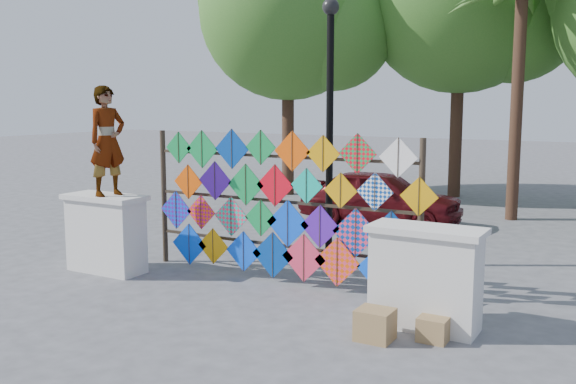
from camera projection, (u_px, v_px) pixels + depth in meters
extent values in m
plane|color=slate|center=(251.00, 292.00, 9.48)|extent=(80.00, 80.00, 0.00)
cube|color=silver|center=(106.00, 236.00, 10.54)|extent=(1.30, 0.55, 1.20)
cube|color=silver|center=(104.00, 197.00, 10.45)|extent=(1.40, 0.65, 0.08)
cube|color=silver|center=(425.00, 281.00, 7.89)|extent=(1.30, 0.55, 1.20)
cube|color=silver|center=(427.00, 230.00, 7.80)|extent=(1.40, 0.65, 0.08)
cylinder|color=#33281C|center=(164.00, 197.00, 11.13)|extent=(0.09, 0.09, 2.30)
cylinder|color=#33281C|center=(421.00, 221.00, 8.87)|extent=(0.09, 0.09, 2.30)
cube|color=#33281C|center=(278.00, 245.00, 10.09)|extent=(4.60, 0.04, 0.04)
cube|color=#33281C|center=(278.00, 201.00, 9.99)|extent=(4.60, 0.04, 0.04)
cube|color=#33281C|center=(278.00, 156.00, 9.89)|extent=(4.60, 0.04, 0.04)
cube|color=#129443|center=(179.00, 148.00, 10.76)|extent=(0.53, 0.01, 0.53)
cube|color=#33281C|center=(178.00, 148.00, 10.75)|extent=(0.01, 0.01, 0.52)
cube|color=#129443|center=(202.00, 149.00, 10.52)|extent=(0.63, 0.01, 0.63)
cube|color=#33281C|center=(202.00, 149.00, 10.51)|extent=(0.01, 0.01, 0.62)
cube|color=#063999|center=(232.00, 149.00, 10.23)|extent=(0.65, 0.01, 0.65)
cube|color=#33281C|center=(231.00, 149.00, 10.22)|extent=(0.01, 0.01, 0.63)
cube|color=#129443|center=(261.00, 147.00, 9.95)|extent=(0.55, 0.01, 0.55)
cube|color=#33281C|center=(260.00, 147.00, 9.94)|extent=(0.01, 0.01, 0.54)
cube|color=#FD5408|center=(292.00, 151.00, 9.68)|extent=(0.62, 0.01, 0.62)
cube|color=#33281C|center=(292.00, 151.00, 9.67)|extent=(0.01, 0.01, 0.61)
cube|color=orange|center=(323.00, 154.00, 9.43)|extent=(0.56, 0.01, 0.56)
cube|color=#33281C|center=(323.00, 154.00, 9.42)|extent=(0.01, 0.01, 0.55)
cube|color=#129443|center=(357.00, 154.00, 9.16)|extent=(0.59, 0.01, 0.59)
cube|color=#33281C|center=(357.00, 154.00, 9.15)|extent=(0.01, 0.01, 0.58)
cube|color=white|center=(398.00, 158.00, 8.86)|extent=(0.57, 0.01, 0.57)
cube|color=#33281C|center=(398.00, 158.00, 8.85)|extent=(0.01, 0.01, 0.56)
cube|color=#FD5408|center=(188.00, 182.00, 10.70)|extent=(0.59, 0.01, 0.59)
cube|color=#33281C|center=(188.00, 182.00, 10.69)|extent=(0.01, 0.01, 0.57)
cube|color=#5017B1|center=(215.00, 181.00, 10.42)|extent=(0.64, 0.01, 0.64)
cube|color=#33281C|center=(215.00, 181.00, 10.41)|extent=(0.01, 0.01, 0.63)
cube|color=#129443|center=(246.00, 185.00, 10.13)|extent=(0.67, 0.01, 0.67)
cube|color=#33281C|center=(245.00, 185.00, 10.12)|extent=(0.01, 0.01, 0.66)
cube|color=red|center=(275.00, 186.00, 9.86)|extent=(0.66, 0.01, 0.66)
cube|color=#33281C|center=(275.00, 186.00, 9.85)|extent=(0.01, 0.01, 0.65)
cube|color=#0CC7A6|center=(306.00, 186.00, 9.59)|extent=(0.55, 0.01, 0.55)
cube|color=#33281C|center=(306.00, 186.00, 9.58)|extent=(0.01, 0.01, 0.54)
cube|color=orange|center=(341.00, 191.00, 9.32)|extent=(0.53, 0.01, 0.53)
cube|color=#33281C|center=(340.00, 191.00, 9.31)|extent=(0.01, 0.01, 0.52)
cube|color=white|center=(375.00, 192.00, 9.05)|extent=(0.56, 0.01, 0.56)
cube|color=#33281C|center=(375.00, 192.00, 9.04)|extent=(0.01, 0.01, 0.55)
cube|color=orange|center=(419.00, 197.00, 8.74)|extent=(0.55, 0.01, 0.55)
cube|color=#33281C|center=(419.00, 197.00, 8.73)|extent=(0.01, 0.01, 0.54)
cube|color=#5017B1|center=(176.00, 210.00, 10.85)|extent=(0.65, 0.01, 0.65)
cube|color=#33281C|center=(176.00, 210.00, 10.84)|extent=(0.01, 0.01, 0.64)
cube|color=#FD5408|center=(201.00, 212.00, 10.59)|extent=(0.58, 0.01, 0.58)
cube|color=#33281C|center=(201.00, 212.00, 10.58)|extent=(0.01, 0.01, 0.57)
cube|color=#EF3356|center=(231.00, 216.00, 10.30)|extent=(0.65, 0.01, 0.65)
cube|color=#33281C|center=(231.00, 217.00, 10.29)|extent=(0.01, 0.01, 0.64)
cube|color=#129443|center=(261.00, 218.00, 10.02)|extent=(0.58, 0.01, 0.58)
cube|color=#33281C|center=(260.00, 218.00, 10.01)|extent=(0.01, 0.01, 0.57)
cube|color=#0B4FFF|center=(288.00, 224.00, 9.79)|extent=(0.74, 0.01, 0.74)
cube|color=#33281C|center=(287.00, 224.00, 9.77)|extent=(0.01, 0.01, 0.72)
cube|color=#5017B1|center=(320.00, 227.00, 9.51)|extent=(0.66, 0.01, 0.66)
cube|color=#33281C|center=(320.00, 227.00, 9.50)|extent=(0.01, 0.01, 0.64)
cube|color=#EF3356|center=(356.00, 233.00, 9.24)|extent=(0.74, 0.01, 0.74)
cube|color=#33281C|center=(355.00, 233.00, 9.23)|extent=(0.01, 0.01, 0.72)
cube|color=#063999|center=(391.00, 234.00, 8.97)|extent=(0.66, 0.01, 0.66)
cube|color=#33281C|center=(391.00, 234.00, 8.96)|extent=(0.01, 0.01, 0.65)
cube|color=#0B4FFF|center=(189.00, 244.00, 10.75)|extent=(0.71, 0.01, 0.71)
cube|color=#33281C|center=(189.00, 244.00, 10.74)|extent=(0.01, 0.01, 0.69)
cube|color=orange|center=(213.00, 246.00, 10.50)|extent=(0.60, 0.01, 0.60)
cube|color=#33281C|center=(213.00, 246.00, 10.49)|extent=(0.01, 0.01, 0.59)
cube|color=#0B4FFF|center=(244.00, 251.00, 10.21)|extent=(0.66, 0.01, 0.66)
cube|color=#33281C|center=(243.00, 251.00, 10.20)|extent=(0.01, 0.01, 0.65)
cube|color=#063999|center=(273.00, 255.00, 9.94)|extent=(0.74, 0.01, 0.74)
cube|color=#33281C|center=(272.00, 255.00, 9.93)|extent=(0.01, 0.01, 0.72)
cube|color=#EF3356|center=(304.00, 258.00, 9.67)|extent=(0.75, 0.01, 0.75)
cube|color=#33281C|center=(303.00, 258.00, 9.66)|extent=(0.01, 0.01, 0.73)
cube|color=#FD5408|center=(337.00, 262.00, 9.40)|extent=(0.74, 0.01, 0.74)
cube|color=#33281C|center=(337.00, 262.00, 9.39)|extent=(0.01, 0.01, 0.73)
cube|color=#0B4FFF|center=(376.00, 269.00, 9.10)|extent=(0.58, 0.01, 0.58)
cube|color=#33281C|center=(375.00, 269.00, 9.09)|extent=(0.01, 0.01, 0.57)
cube|color=#0CC7A6|center=(410.00, 271.00, 8.85)|extent=(0.61, 0.01, 0.61)
cube|color=#33281C|center=(409.00, 271.00, 8.84)|extent=(0.01, 0.01, 0.60)
cylinder|color=#452A1D|center=(288.00, 130.00, 19.15)|extent=(0.36, 0.36, 3.85)
sphere|color=#336B21|center=(288.00, 11.00, 18.66)|extent=(5.20, 5.20, 5.20)
sphere|color=#336B21|center=(332.00, 27.00, 18.35)|extent=(3.64, 3.64, 3.64)
cylinder|color=#452A1D|center=(456.00, 126.00, 18.64)|extent=(0.36, 0.36, 4.12)
sphere|color=#336B21|center=(514.00, 12.00, 17.77)|extent=(3.92, 3.92, 3.92)
cylinder|color=#452A1D|center=(517.00, 103.00, 14.89)|extent=(0.28, 0.28, 5.50)
imported|color=#99999E|center=(107.00, 141.00, 10.27)|extent=(0.54, 0.72, 1.76)
imported|color=#4D0D11|center=(381.00, 197.00, 14.62)|extent=(3.75, 1.65, 1.26)
cylinder|color=black|center=(330.00, 143.00, 10.75)|extent=(0.12, 0.12, 4.20)
sphere|color=black|center=(331.00, 7.00, 10.44)|extent=(0.28, 0.28, 0.28)
cube|color=#976E49|center=(375.00, 325.00, 7.55)|extent=(0.42, 0.37, 0.37)
cube|color=#976E49|center=(433.00, 329.00, 7.52)|extent=(0.34, 0.32, 0.29)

